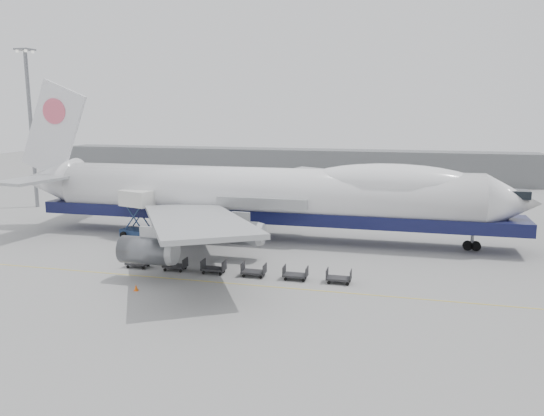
# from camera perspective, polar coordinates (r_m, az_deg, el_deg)

# --- Properties ---
(ground) EXTENTS (260.00, 260.00, 0.00)m
(ground) POSITION_cam_1_polar(r_m,az_deg,el_deg) (55.78, -4.43, -6.03)
(ground) COLOR gray
(ground) RESTS_ON ground
(apron_line) EXTENTS (60.00, 0.15, 0.01)m
(apron_line) POSITION_cam_1_polar(r_m,az_deg,el_deg) (50.40, -6.62, -7.89)
(apron_line) COLOR gold
(apron_line) RESTS_ON ground
(hangar) EXTENTS (110.00, 8.00, 7.00)m
(hangar) POSITION_cam_1_polar(r_m,az_deg,el_deg) (124.30, 1.46, 4.76)
(hangar) COLOR slate
(hangar) RESTS_ON ground
(floodlight_mast) EXTENTS (2.40, 2.40, 25.43)m
(floodlight_mast) POSITION_cam_1_polar(r_m,az_deg,el_deg) (95.30, -24.54, 8.60)
(floodlight_mast) COLOR slate
(floodlight_mast) RESTS_ON ground
(airliner) EXTENTS (67.00, 55.30, 19.98)m
(airliner) POSITION_cam_1_polar(r_m,az_deg,el_deg) (65.60, -0.63, 1.53)
(airliner) COLOR white
(airliner) RESTS_ON ground
(catering_truck) EXTENTS (4.91, 3.99, 5.99)m
(catering_truck) POSITION_cam_1_polar(r_m,az_deg,el_deg) (68.59, -14.29, -0.27)
(catering_truck) COLOR navy
(catering_truck) RESTS_ON ground
(traffic_cone) EXTENTS (0.39, 0.39, 0.58)m
(traffic_cone) POSITION_cam_1_polar(r_m,az_deg,el_deg) (49.14, -14.41, -8.30)
(traffic_cone) COLOR #ED5A0C
(traffic_cone) RESTS_ON ground
(dolly_0) EXTENTS (2.30, 1.35, 1.30)m
(dolly_0) POSITION_cam_1_polar(r_m,az_deg,el_deg) (56.07, -14.23, -5.68)
(dolly_0) COLOR #2D2D30
(dolly_0) RESTS_ON ground
(dolly_1) EXTENTS (2.30, 1.35, 1.30)m
(dolly_1) POSITION_cam_1_polar(r_m,az_deg,el_deg) (54.29, -10.39, -6.06)
(dolly_1) COLOR #2D2D30
(dolly_1) RESTS_ON ground
(dolly_2) EXTENTS (2.30, 1.35, 1.30)m
(dolly_2) POSITION_cam_1_polar(r_m,az_deg,el_deg) (52.76, -6.30, -6.44)
(dolly_2) COLOR #2D2D30
(dolly_2) RESTS_ON ground
(dolly_3) EXTENTS (2.30, 1.35, 1.30)m
(dolly_3) POSITION_cam_1_polar(r_m,az_deg,el_deg) (51.51, -1.98, -6.80)
(dolly_3) COLOR #2D2D30
(dolly_3) RESTS_ON ground
(dolly_4) EXTENTS (2.30, 1.35, 1.30)m
(dolly_4) POSITION_cam_1_polar(r_m,az_deg,el_deg) (50.57, 2.54, -7.13)
(dolly_4) COLOR #2D2D30
(dolly_4) RESTS_ON ground
(dolly_5) EXTENTS (2.30, 1.35, 1.30)m
(dolly_5) POSITION_cam_1_polar(r_m,az_deg,el_deg) (49.95, 7.20, -7.43)
(dolly_5) COLOR #2D2D30
(dolly_5) RESTS_ON ground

